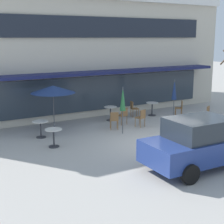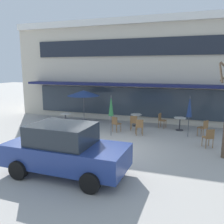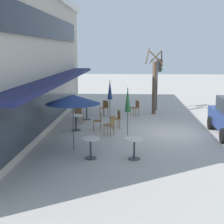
{
  "view_description": "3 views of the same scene",
  "coord_description": "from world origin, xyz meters",
  "px_view_note": "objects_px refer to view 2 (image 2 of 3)",
  "views": [
    {
      "loc": [
        -8.76,
        -10.88,
        4.43
      ],
      "look_at": [
        -0.62,
        3.01,
        0.9
      ],
      "focal_mm": 55.0,
      "sensor_mm": 36.0,
      "label": 1
    },
    {
      "loc": [
        3.56,
        -9.52,
        3.63
      ],
      "look_at": [
        -0.69,
        2.95,
        1.16
      ],
      "focal_mm": 38.0,
      "sensor_mm": 36.0,
      "label": 2
    },
    {
      "loc": [
        -15.86,
        2.11,
        3.87
      ],
      "look_at": [
        0.05,
        2.98,
        0.98
      ],
      "focal_mm": 55.0,
      "sensor_mm": 36.0,
      "label": 3
    }
  ],
  "objects_px": {
    "cafe_table_streetside": "(180,122)",
    "cafe_table_by_tree": "(66,117)",
    "cafe_table_mid_patio": "(136,118)",
    "cafe_chair_5": "(116,123)",
    "patio_umbrella_cream_folded": "(190,107)",
    "patio_umbrella_corner_open": "(84,93)",
    "cafe_chair_0": "(209,137)",
    "cafe_chair_4": "(139,126)",
    "parked_sedan": "(65,149)",
    "cafe_chair_2": "(204,127)",
    "cafe_chair_3": "(161,119)",
    "patio_umbrella_green_folded": "(111,106)",
    "cafe_table_near_wall": "(52,123)",
    "cafe_chair_1": "(134,122)"
  },
  "relations": [
    {
      "from": "patio_umbrella_corner_open",
      "to": "parked_sedan",
      "type": "xyz_separation_m",
      "value": [
        2.65,
        -7.02,
        -1.14
      ]
    },
    {
      "from": "patio_umbrella_cream_folded",
      "to": "cafe_chair_2",
      "type": "relative_size",
      "value": 2.47
    },
    {
      "from": "cafe_table_mid_patio",
      "to": "cafe_chair_0",
      "type": "xyz_separation_m",
      "value": [
        4.09,
        -2.96,
        0.01
      ]
    },
    {
      "from": "cafe_table_streetside",
      "to": "cafe_table_by_tree",
      "type": "relative_size",
      "value": 1.0
    },
    {
      "from": "cafe_table_mid_patio",
      "to": "cafe_chair_0",
      "type": "bearing_deg",
      "value": -35.93
    },
    {
      "from": "cafe_table_mid_patio",
      "to": "cafe_table_by_tree",
      "type": "bearing_deg",
      "value": -164.3
    },
    {
      "from": "cafe_chair_0",
      "to": "parked_sedan",
      "type": "distance_m",
      "value": 6.62
    },
    {
      "from": "cafe_chair_5",
      "to": "parked_sedan",
      "type": "distance_m",
      "value": 5.76
    },
    {
      "from": "cafe_chair_0",
      "to": "cafe_chair_4",
      "type": "bearing_deg",
      "value": 163.99
    },
    {
      "from": "cafe_table_by_tree",
      "to": "cafe_chair_0",
      "type": "bearing_deg",
      "value": -11.74
    },
    {
      "from": "cafe_table_streetside",
      "to": "cafe_table_mid_patio",
      "type": "xyz_separation_m",
      "value": [
        -2.66,
        0.18,
        0.0
      ]
    },
    {
      "from": "cafe_table_streetside",
      "to": "patio_umbrella_corner_open",
      "type": "relative_size",
      "value": 0.35
    },
    {
      "from": "cafe_chair_3",
      "to": "cafe_chair_2",
      "type": "bearing_deg",
      "value": -26.46
    },
    {
      "from": "cafe_chair_0",
      "to": "cafe_chair_4",
      "type": "xyz_separation_m",
      "value": [
        -3.45,
        0.99,
        0.0
      ]
    },
    {
      "from": "cafe_table_mid_patio",
      "to": "parked_sedan",
      "type": "height_order",
      "value": "parked_sedan"
    },
    {
      "from": "cafe_chair_4",
      "to": "cafe_chair_5",
      "type": "bearing_deg",
      "value": 170.21
    },
    {
      "from": "patio_umbrella_cream_folded",
      "to": "cafe_chair_5",
      "type": "relative_size",
      "value": 2.47
    },
    {
      "from": "cafe_chair_2",
      "to": "cafe_table_mid_patio",
      "type": "bearing_deg",
      "value": 164.42
    },
    {
      "from": "cafe_chair_5",
      "to": "parked_sedan",
      "type": "relative_size",
      "value": 0.21
    },
    {
      "from": "patio_umbrella_green_folded",
      "to": "cafe_chair_0",
      "type": "xyz_separation_m",
      "value": [
        4.89,
        -0.45,
        -1.1
      ]
    },
    {
      "from": "cafe_chair_2",
      "to": "cafe_chair_5",
      "type": "bearing_deg",
      "value": -172.46
    },
    {
      "from": "cafe_chair_5",
      "to": "cafe_table_streetside",
      "type": "bearing_deg",
      "value": 24.09
    },
    {
      "from": "cafe_chair_1",
      "to": "cafe_chair_2",
      "type": "bearing_deg",
      "value": 0.01
    },
    {
      "from": "patio_umbrella_cream_folded",
      "to": "cafe_chair_3",
      "type": "relative_size",
      "value": 2.47
    },
    {
      "from": "patio_umbrella_cream_folded",
      "to": "patio_umbrella_corner_open",
      "type": "relative_size",
      "value": 1.0
    },
    {
      "from": "cafe_chair_3",
      "to": "cafe_chair_5",
      "type": "bearing_deg",
      "value": -142.25
    },
    {
      "from": "cafe_table_by_tree",
      "to": "cafe_chair_0",
      "type": "height_order",
      "value": "cafe_chair_0"
    },
    {
      "from": "cafe_table_near_wall",
      "to": "cafe_table_by_tree",
      "type": "bearing_deg",
      "value": 90.58
    },
    {
      "from": "cafe_table_streetside",
      "to": "cafe_chair_0",
      "type": "distance_m",
      "value": 3.12
    },
    {
      "from": "patio_umbrella_green_folded",
      "to": "cafe_chair_3",
      "type": "relative_size",
      "value": 2.47
    },
    {
      "from": "cafe_chair_1",
      "to": "cafe_chair_5",
      "type": "height_order",
      "value": "same"
    },
    {
      "from": "patio_umbrella_green_folded",
      "to": "cafe_chair_2",
      "type": "relative_size",
      "value": 2.47
    },
    {
      "from": "cafe_chair_5",
      "to": "cafe_table_by_tree",
      "type": "bearing_deg",
      "value": 171.77
    },
    {
      "from": "cafe_table_streetside",
      "to": "cafe_table_mid_patio",
      "type": "distance_m",
      "value": 2.67
    },
    {
      "from": "cafe_table_mid_patio",
      "to": "cafe_chair_5",
      "type": "distance_m",
      "value": 1.9
    },
    {
      "from": "patio_umbrella_corner_open",
      "to": "cafe_chair_2",
      "type": "relative_size",
      "value": 2.47
    },
    {
      "from": "cafe_table_mid_patio",
      "to": "patio_umbrella_corner_open",
      "type": "relative_size",
      "value": 0.35
    },
    {
      "from": "cafe_table_mid_patio",
      "to": "cafe_chair_4",
      "type": "distance_m",
      "value": 2.07
    },
    {
      "from": "cafe_chair_2",
      "to": "parked_sedan",
      "type": "bearing_deg",
      "value": -126.33
    },
    {
      "from": "cafe_table_by_tree",
      "to": "cafe_chair_3",
      "type": "bearing_deg",
      "value": 12.52
    },
    {
      "from": "cafe_table_mid_patio",
      "to": "cafe_chair_2",
      "type": "relative_size",
      "value": 0.85
    },
    {
      "from": "cafe_table_by_tree",
      "to": "patio_umbrella_cream_folded",
      "type": "relative_size",
      "value": 0.35
    },
    {
      "from": "cafe_table_near_wall",
      "to": "patio_umbrella_corner_open",
      "type": "xyz_separation_m",
      "value": [
        0.92,
        2.33,
        1.51
      ]
    },
    {
      "from": "cafe_table_streetside",
      "to": "cafe_table_by_tree",
      "type": "bearing_deg",
      "value": -171.59
    },
    {
      "from": "parked_sedan",
      "to": "cafe_chair_0",
      "type": "bearing_deg",
      "value": 43.03
    },
    {
      "from": "cafe_chair_4",
      "to": "cafe_chair_3",
      "type": "bearing_deg",
      "value": 66.08
    },
    {
      "from": "cafe_chair_2",
      "to": "cafe_chair_3",
      "type": "relative_size",
      "value": 1.0
    },
    {
      "from": "cafe_table_by_tree",
      "to": "cafe_chair_1",
      "type": "bearing_deg",
      "value": 1.49
    },
    {
      "from": "patio_umbrella_corner_open",
      "to": "cafe_chair_4",
      "type": "relative_size",
      "value": 2.47
    },
    {
      "from": "cafe_table_near_wall",
      "to": "cafe_table_streetside",
      "type": "height_order",
      "value": "same"
    }
  ]
}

